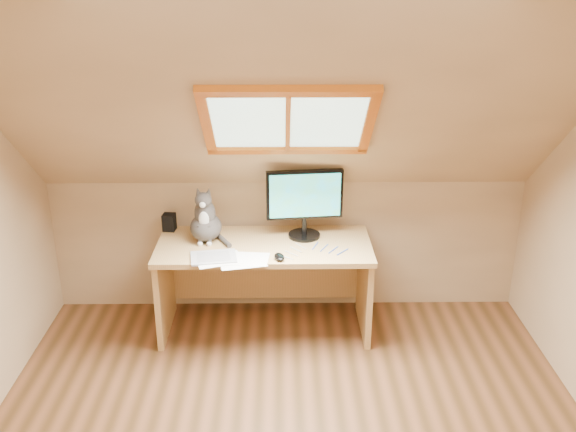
{
  "coord_description": "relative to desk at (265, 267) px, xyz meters",
  "views": [
    {
      "loc": [
        -0.04,
        -2.68,
        2.5
      ],
      "look_at": [
        -0.0,
        1.0,
        1.03
      ],
      "focal_mm": 40.0,
      "sensor_mm": 36.0,
      "label": 1
    }
  ],
  "objects": [
    {
      "name": "room_shell",
      "position": [
        0.16,
        -1.54,
        0.97
      ],
      "size": [
        3.52,
        3.52,
        2.41
      ],
      "color": "tan",
      "rests_on": "ground"
    },
    {
      "name": "desk",
      "position": [
        0.0,
        0.0,
        0.0
      ],
      "size": [
        1.49,
        0.65,
        0.68
      ],
      "color": "tan",
      "rests_on": "ground"
    },
    {
      "name": "monitor",
      "position": [
        0.28,
        0.05,
        0.5
      ],
      "size": [
        0.54,
        0.23,
        0.49
      ],
      "color": "black",
      "rests_on": "desk"
    },
    {
      "name": "cat",
      "position": [
        -0.41,
        -0.0,
        0.36
      ],
      "size": [
        0.22,
        0.27,
        0.41
      ],
      "color": "#4A4442",
      "rests_on": "desk"
    },
    {
      "name": "desk_speaker",
      "position": [
        -0.69,
        0.18,
        0.28
      ],
      "size": [
        0.1,
        0.1,
        0.12
      ],
      "primitive_type": "cube",
      "rotation": [
        0.0,
        0.0,
        -0.11
      ],
      "color": "black",
      "rests_on": "desk"
    },
    {
      "name": "graphics_tablet",
      "position": [
        -0.33,
        -0.3,
        0.22
      ],
      "size": [
        0.33,
        0.26,
        0.01
      ],
      "primitive_type": "cube",
      "rotation": [
        0.0,
        0.0,
        0.15
      ],
      "color": "#B2B2B7",
      "rests_on": "desk"
    },
    {
      "name": "mouse",
      "position": [
        0.11,
        -0.32,
        0.23
      ],
      "size": [
        0.09,
        0.13,
        0.04
      ],
      "primitive_type": "ellipsoid",
      "rotation": [
        0.0,
        0.0,
        0.23
      ],
      "color": "black",
      "rests_on": "desk"
    },
    {
      "name": "papers",
      "position": [
        -0.2,
        -0.33,
        0.22
      ],
      "size": [
        0.35,
        0.3,
        0.01
      ],
      "color": "white",
      "rests_on": "desk"
    },
    {
      "name": "cables",
      "position": [
        0.35,
        -0.18,
        0.22
      ],
      "size": [
        0.51,
        0.26,
        0.01
      ],
      "color": "silver",
      "rests_on": "desk"
    }
  ]
}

